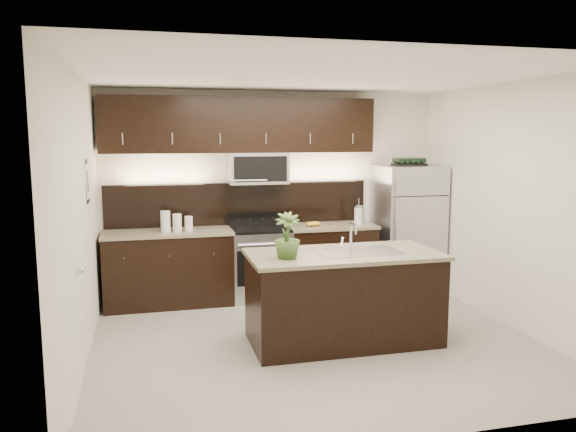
% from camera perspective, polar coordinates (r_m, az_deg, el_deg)
% --- Properties ---
extents(ground, '(4.50, 4.50, 0.00)m').
position_cam_1_polar(ground, '(5.98, 2.77, -12.59)').
color(ground, gray).
rests_on(ground, ground).
extents(room_walls, '(4.52, 4.02, 2.71)m').
position_cam_1_polar(room_walls, '(5.54, 1.90, 3.78)').
color(room_walls, beige).
rests_on(room_walls, ground).
extents(counter_run, '(3.51, 0.65, 0.94)m').
position_cam_1_polar(counter_run, '(7.32, -4.46, -4.85)').
color(counter_run, black).
rests_on(counter_run, ground).
extents(upper_fixtures, '(3.49, 0.40, 1.66)m').
position_cam_1_polar(upper_fixtures, '(7.28, -4.59, 8.32)').
color(upper_fixtures, black).
rests_on(upper_fixtures, counter_run).
extents(island, '(1.96, 0.96, 0.94)m').
position_cam_1_polar(island, '(5.86, 5.64, -8.20)').
color(island, black).
rests_on(island, ground).
extents(sink_faucet, '(0.84, 0.50, 0.28)m').
position_cam_1_polar(sink_faucet, '(5.80, 7.07, -3.46)').
color(sink_faucet, silver).
rests_on(sink_faucet, island).
extents(refrigerator, '(0.83, 0.75, 1.72)m').
position_cam_1_polar(refrigerator, '(7.87, 12.00, -1.21)').
color(refrigerator, '#B2B2B7').
rests_on(refrigerator, ground).
extents(wine_rack, '(0.42, 0.26, 0.10)m').
position_cam_1_polar(wine_rack, '(7.78, 12.20, 5.38)').
color(wine_rack, black).
rests_on(wine_rack, refrigerator).
extents(plant, '(0.26, 0.26, 0.45)m').
position_cam_1_polar(plant, '(5.41, -0.08, -2.01)').
color(plant, '#365120').
rests_on(plant, island).
extents(canisters, '(0.39, 0.12, 0.26)m').
position_cam_1_polar(canisters, '(7.07, -11.47, -0.64)').
color(canisters, silver).
rests_on(canisters, counter_run).
extents(french_press, '(0.12, 0.12, 0.34)m').
position_cam_1_polar(french_press, '(7.57, 7.18, 0.12)').
color(french_press, silver).
rests_on(french_press, counter_run).
extents(bananas, '(0.24, 0.21, 0.06)m').
position_cam_1_polar(bananas, '(7.33, 2.12, -0.82)').
color(bananas, gold).
rests_on(bananas, counter_run).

